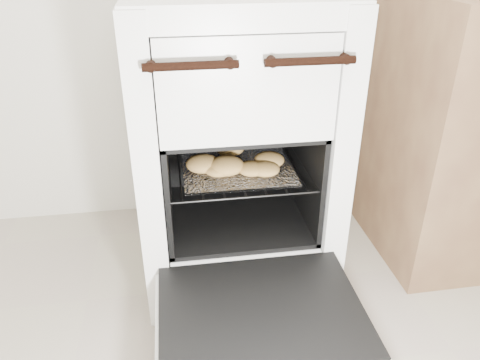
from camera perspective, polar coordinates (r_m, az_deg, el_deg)
The scene contains 5 objects.
stove at distance 1.43m, azimuth -0.83°, elevation 4.21°, with size 0.56×0.62×0.86m.
oven_door at distance 1.17m, azimuth 2.59°, elevation -15.95°, with size 0.50×0.39×0.04m.
oven_rack at distance 1.39m, azimuth -0.47°, elevation 1.70°, with size 0.41×0.39×0.01m.
foil_sheet at distance 1.37m, azimuth -0.35°, elevation 1.56°, with size 0.32×0.28×0.01m, color white.
baked_rolls at distance 1.34m, azimuth -0.71°, elevation 2.16°, with size 0.32×0.25×0.05m.
Camera 1 is at (-0.37, -0.10, 1.00)m, focal length 35.00 mm.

